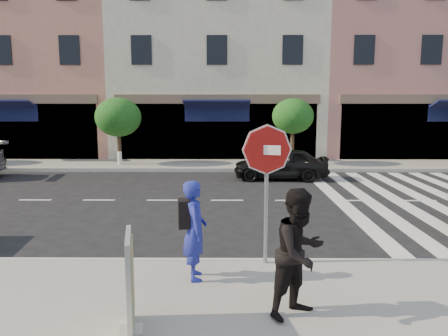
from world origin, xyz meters
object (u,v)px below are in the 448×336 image
Objects in this scene: photographer at (195,230)px; car_far_mid at (281,164)px; poster_board at (130,285)px; stop_sign at (267,164)px; walker at (300,253)px.

car_far_mid is (2.64, 10.07, -0.35)m from photographer.
poster_board reaches higher than car_far_mid.
photographer is at bearing -11.96° from car_far_mid.
photographer is 0.45× the size of car_far_mid.
photographer is 1.87m from poster_board.
stop_sign is 9.59m from car_far_mid.
stop_sign is at bearing -70.01° from photographer.
stop_sign reaches higher than poster_board.
stop_sign is at bearing 40.12° from poster_board.
poster_board is (-0.69, -1.73, -0.20)m from photographer.
photographer is 1.28× the size of poster_board.
poster_board is at bearing 153.64° from walker.
walker is 0.49× the size of car_far_mid.
walker is at bearing 0.94° from poster_board.
stop_sign reaches higher than car_far_mid.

